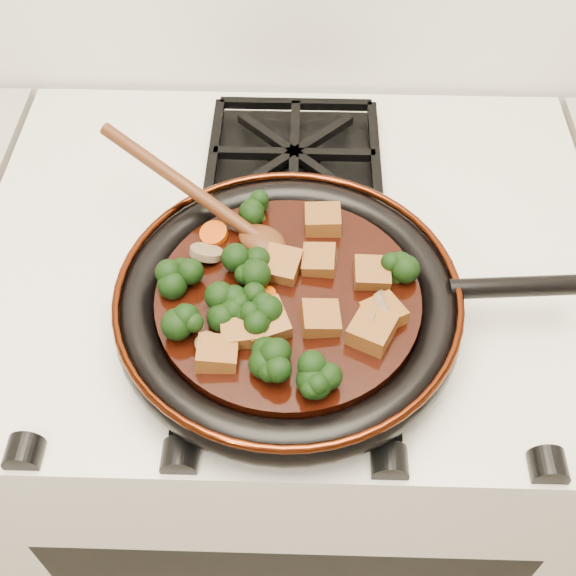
{
  "coord_description": "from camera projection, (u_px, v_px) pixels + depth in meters",
  "views": [
    {
      "loc": [
        0.01,
        1.11,
        1.54
      ],
      "look_at": [
        -0.0,
        1.57,
        0.97
      ],
      "focal_mm": 45.0,
      "sensor_mm": 36.0,
      "label": 1
    }
  ],
  "objects": [
    {
      "name": "stove",
      "position": [
        291.0,
        424.0,
        1.22
      ],
      "size": [
        0.76,
        0.6,
        0.9
      ],
      "primitive_type": "cube",
      "color": "silver",
      "rests_on": "ground"
    },
    {
      "name": "burner_grate_front",
      "position": [
        288.0,
        335.0,
        0.77
      ],
      "size": [
        0.23,
        0.23,
        0.03
      ],
      "primitive_type": null,
      "color": "black",
      "rests_on": "stove"
    },
    {
      "name": "burner_grate_back",
      "position": [
        294.0,
        159.0,
        0.94
      ],
      "size": [
        0.23,
        0.23,
        0.03
      ],
      "primitive_type": null,
      "color": "black",
      "rests_on": "stove"
    },
    {
      "name": "skillet",
      "position": [
        290.0,
        303.0,
        0.76
      ],
      "size": [
        0.49,
        0.36,
        0.05
      ],
      "rotation": [
        0.0,
        0.0,
        0.07
      ],
      "color": "black",
      "rests_on": "burner_grate_front"
    },
    {
      "name": "braising_sauce",
      "position": [
        288.0,
        301.0,
        0.75
      ],
      "size": [
        0.28,
        0.28,
        0.02
      ],
      "primitive_type": "cylinder",
      "color": "black",
      "rests_on": "skillet"
    },
    {
      "name": "tofu_cube_0",
      "position": [
        323.0,
        220.0,
        0.8
      ],
      "size": [
        0.04,
        0.04,
        0.03
      ],
      "primitive_type": "cube",
      "rotation": [
        -0.04,
        0.08,
        1.59
      ],
      "color": "brown",
      "rests_on": "braising_sauce"
    },
    {
      "name": "tofu_cube_1",
      "position": [
        254.0,
        322.0,
        0.71
      ],
      "size": [
        0.05,
        0.05,
        0.02
      ],
      "primitive_type": "cube",
      "rotation": [
        -0.06,
        0.0,
        1.07
      ],
      "color": "brown",
      "rests_on": "braising_sauce"
    },
    {
      "name": "tofu_cube_2",
      "position": [
        372.0,
        274.0,
        0.75
      ],
      "size": [
        0.04,
        0.04,
        0.03
      ],
      "primitive_type": "cube",
      "rotation": [
        0.1,
        0.04,
        0.01
      ],
      "color": "brown",
      "rests_on": "braising_sauce"
    },
    {
      "name": "tofu_cube_3",
      "position": [
        319.0,
        261.0,
        0.76
      ],
      "size": [
        0.04,
        0.04,
        0.02
      ],
      "primitive_type": "cube",
      "rotation": [
        -0.05,
        0.1,
        3.07
      ],
      "color": "brown",
      "rests_on": "braising_sauce"
    },
    {
      "name": "tofu_cube_4",
      "position": [
        282.0,
        266.0,
        0.76
      ],
      "size": [
        0.05,
        0.05,
        0.03
      ],
      "primitive_type": "cube",
      "rotation": [
        0.01,
        -0.12,
        1.32
      ],
      "color": "brown",
      "rests_on": "braising_sauce"
    },
    {
      "name": "tofu_cube_5",
      "position": [
        243.0,
        329.0,
        0.71
      ],
      "size": [
        0.05,
        0.05,
        0.03
      ],
      "primitive_type": "cube",
      "rotation": [
        -0.07,
        -0.06,
        1.7
      ],
      "color": "brown",
      "rests_on": "braising_sauce"
    },
    {
      "name": "tofu_cube_6",
      "position": [
        320.0,
        319.0,
        0.72
      ],
      "size": [
        0.04,
        0.04,
        0.03
      ],
      "primitive_type": "cube",
      "rotation": [
        0.02,
        0.11,
        0.1
      ],
      "color": "brown",
      "rests_on": "braising_sauce"
    },
    {
      "name": "tofu_cube_7",
      "position": [
        217.0,
        354.0,
        0.69
      ],
      "size": [
        0.04,
        0.04,
        0.03
      ],
      "primitive_type": "cube",
      "rotation": [
        -0.07,
        0.11,
        0.0
      ],
      "color": "brown",
      "rests_on": "braising_sauce"
    },
    {
      "name": "tofu_cube_8",
      "position": [
        372.0,
        330.0,
        0.71
      ],
      "size": [
        0.05,
        0.06,
        0.03
      ],
      "primitive_type": "cube",
      "rotation": [
        -0.02,
        0.05,
        1.12
      ],
      "color": "brown",
      "rests_on": "braising_sauce"
    },
    {
      "name": "tofu_cube_9",
      "position": [
        266.0,
        323.0,
        0.71
      ],
      "size": [
        0.05,
        0.06,
        0.03
      ],
      "primitive_type": "cube",
      "rotation": [
        -0.05,
        -0.11,
        1.95
      ],
      "color": "brown",
      "rests_on": "braising_sauce"
    },
    {
      "name": "tofu_cube_10",
      "position": [
        383.0,
        314.0,
        0.72
      ],
      "size": [
        0.05,
        0.05,
        0.02
      ],
      "primitive_type": "cube",
      "rotation": [
        0.04,
        0.05,
        2.11
      ],
      "color": "brown",
      "rests_on": "braising_sauce"
    },
    {
      "name": "broccoli_floret_0",
      "position": [
        257.0,
        322.0,
        0.71
      ],
      "size": [
        0.08,
        0.08,
        0.05
      ],
      "primitive_type": null,
      "rotation": [
        0.01,
        -0.06,
        2.18
      ],
      "color": "black",
      "rests_on": "braising_sauce"
    },
    {
      "name": "broccoli_floret_1",
      "position": [
        182.0,
        277.0,
        0.75
      ],
      "size": [
        0.09,
        0.08,
        0.07
      ],
      "primitive_type": null,
      "rotation": [
        0.12,
        0.16,
        1.12
      ],
      "color": "black",
      "rests_on": "braising_sauce"
    },
    {
      "name": "broccoli_floret_2",
      "position": [
        247.0,
        273.0,
        0.75
      ],
      "size": [
        0.09,
        0.09,
        0.07
      ],
      "primitive_type": null,
      "rotation": [
        -0.15,
        -0.17,
        2.51
      ],
      "color": "black",
      "rests_on": "braising_sauce"
    },
    {
      "name": "broccoli_floret_3",
      "position": [
        272.0,
        364.0,
        0.68
      ],
      "size": [
        0.09,
        0.08,
        0.06
      ],
      "primitive_type": null,
      "rotation": [
        0.16,
        0.07,
        1.08
      ],
      "color": "black",
      "rests_on": "braising_sauce"
    },
    {
      "name": "broccoli_floret_4",
      "position": [
        322.0,
        380.0,
        0.67
      ],
      "size": [
        0.1,
        0.09,
        0.07
      ],
      "primitive_type": null,
      "rotation": [
        0.14,
        -0.2,
        2.42
      ],
      "color": "black",
      "rests_on": "braising_sauce"
    },
    {
      "name": "broccoli_floret_5",
      "position": [
        221.0,
        311.0,
        0.72
      ],
      "size": [
        0.06,
        0.06,
        0.05
      ],
      "primitive_type": null,
      "rotation": [
        0.01,
        0.04,
        3.1
      ],
      "color": "black",
      "rests_on": "braising_sauce"
    },
    {
      "name": "broccoli_floret_6",
      "position": [
        259.0,
        214.0,
        0.81
      ],
      "size": [
        0.08,
        0.07,
        0.06
      ],
      "primitive_type": null,
      "rotation": [
        -0.09,
        -0.2,
        0.4
      ],
      "color": "black",
      "rests_on": "braising_sauce"
    },
    {
      "name": "broccoli_floret_7",
      "position": [
        192.0,
        321.0,
        0.71
      ],
      "size": [
        0.09,
        0.09,
        0.07
      ],
      "primitive_type": null,
      "rotation": [
        0.02,
        -0.2,
        2.61
      ],
      "color": "black",
      "rests_on": "braising_sauce"
    },
    {
      "name": "broccoli_floret_8",
      "position": [
        397.0,
        275.0,
        0.75
      ],
      "size": [
        0.08,
        0.08,
        0.07
      ],
      "primitive_type": null,
      "rotation": [
        -0.25,
        -0.24,
        2.85
      ],
      "color": "black",
      "rests_on": "braising_sauce"
    },
    {
      "name": "broccoli_floret_9",
      "position": [
        248.0,
        311.0,
        0.72
      ],
      "size": [
        0.08,
        0.08,
        0.07
      ],
      "primitive_type": null,
      "rotation": [
        0.17,
        -0.16,
        0.49
      ],
      "color": "black",
      "rests_on": "braising_sauce"
    },
    {
      "name": "carrot_coin_0",
      "position": [
        275.0,
        267.0,
        0.76
      ],
      "size": [
        0.03,
        0.03,
        0.02
      ],
      "primitive_type": "cylinder",
      "rotation": [
        -0.2,
        0.18,
        0.0
      ],
      "color": "#A83B04",
      "rests_on": "braising_sauce"
    },
    {
      "name": "carrot_coin_1",
      "position": [
        214.0,
        234.0,
        0.79
      ],
      "size": [
        0.03,
        0.03,
        0.02
      ],
      "primitive_type": "cylinder",
      "rotation": [
        0.18,
        -0.18,
        0.0
      ],
      "color": "#A83B04",
      "rests_on": "braising_sauce"
    },
    {
      "name": "carrot_coin_2",
      "position": [
        381.0,
        310.0,
        0.73
      ],
      "size": [
        0.03,
        0.03,
        0.01
      ],
      "primitive_type": "cylinder",
      "rotation": [
        -0.04,
        0.04,
        0.0
      ],
      "color": "#A83B04",
      "rests_on": "braising_sauce"
    },
    {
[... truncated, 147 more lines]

